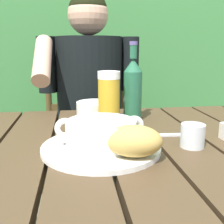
% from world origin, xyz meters
% --- Properties ---
extents(dining_table, '(1.22, 0.84, 0.75)m').
position_xyz_m(dining_table, '(-0.00, 0.00, 0.65)').
color(dining_table, '#473521').
rests_on(dining_table, ground_plane).
extents(hedge_backdrop, '(3.41, 0.84, 1.96)m').
position_xyz_m(hedge_backdrop, '(0.04, 1.59, 0.99)').
color(hedge_backdrop, '#3D7C3E').
rests_on(hedge_backdrop, ground_plane).
extents(chair_near_diner, '(0.50, 0.44, 0.97)m').
position_xyz_m(chair_near_diner, '(-0.07, 0.86, 0.49)').
color(chair_near_diner, '#513F1F').
rests_on(chair_near_diner, ground_plane).
extents(person_eating, '(0.48, 0.47, 1.25)m').
position_xyz_m(person_eating, '(-0.07, 0.66, 0.74)').
color(person_eating, black).
rests_on(person_eating, ground_plane).
extents(serving_plate, '(0.29, 0.29, 0.01)m').
position_xyz_m(serving_plate, '(-0.08, -0.03, 0.76)').
color(serving_plate, white).
rests_on(serving_plate, dining_table).
extents(soup_bowl, '(0.22, 0.17, 0.07)m').
position_xyz_m(soup_bowl, '(-0.08, -0.03, 0.80)').
color(soup_bowl, white).
rests_on(soup_bowl, serving_plate).
extents(bread_roll, '(0.15, 0.12, 0.07)m').
position_xyz_m(bread_roll, '(-0.02, -0.10, 0.80)').
color(bread_roll, tan).
rests_on(bread_roll, serving_plate).
extents(beer_glass, '(0.07, 0.07, 0.17)m').
position_xyz_m(beer_glass, '(-0.03, 0.21, 0.84)').
color(beer_glass, gold).
rests_on(beer_glass, dining_table).
extents(beer_bottle, '(0.06, 0.06, 0.26)m').
position_xyz_m(beer_bottle, '(0.05, 0.24, 0.86)').
color(beer_bottle, '#235D3F').
rests_on(beer_bottle, dining_table).
extents(water_glass_small, '(0.06, 0.06, 0.06)m').
position_xyz_m(water_glass_small, '(0.15, -0.04, 0.78)').
color(water_glass_small, silver).
rests_on(water_glass_small, dining_table).
extents(table_knife, '(0.17, 0.03, 0.01)m').
position_xyz_m(table_knife, '(0.08, 0.06, 0.76)').
color(table_knife, silver).
rests_on(table_knife, dining_table).
extents(diner_bowl, '(0.14, 0.14, 0.05)m').
position_xyz_m(diner_bowl, '(-0.07, 0.32, 0.78)').
color(diner_bowl, white).
rests_on(diner_bowl, dining_table).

